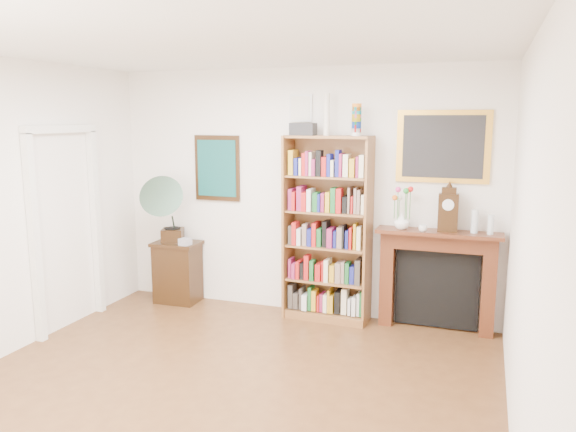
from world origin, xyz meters
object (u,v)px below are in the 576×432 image
at_px(bookshelf, 327,219).
at_px(gramophone, 165,205).
at_px(mantel_clock, 448,211).
at_px(bottle_right, 491,225).
at_px(fireplace, 437,272).
at_px(side_cabinet, 178,272).
at_px(teacup, 423,228).
at_px(flower_vase, 402,221).
at_px(cd_stack, 185,242).
at_px(bottle_left, 475,221).

bearing_deg(bookshelf, gramophone, -173.24).
distance_m(mantel_clock, bottle_right, 0.44).
bearing_deg(fireplace, bottle_right, -6.25).
height_order(side_cabinet, mantel_clock, mantel_clock).
xyz_separation_m(fireplace, gramophone, (-3.15, -0.23, 0.59)).
bearing_deg(teacup, flower_vase, 164.25).
height_order(gramophone, cd_stack, gramophone).
xyz_separation_m(flower_vase, teacup, (0.23, -0.06, -0.05)).
relative_size(side_cabinet, mantel_clock, 1.64).
distance_m(bookshelf, bottle_right, 1.70).
distance_m(cd_stack, bottle_right, 3.43).
xyz_separation_m(flower_vase, bottle_left, (0.73, 0.05, 0.03)).
height_order(flower_vase, bottle_left, bottle_left).
bearing_deg(cd_stack, flower_vase, 3.63).
bearing_deg(bottle_left, side_cabinet, -178.43).
xyz_separation_m(fireplace, teacup, (-0.15, -0.14, 0.49)).
xyz_separation_m(side_cabinet, bottle_right, (3.58, 0.07, 0.81)).
bearing_deg(teacup, bookshelf, 177.42).
xyz_separation_m(bookshelf, fireplace, (1.19, 0.09, -0.52)).
bearing_deg(flower_vase, bottle_left, 3.57).
height_order(cd_stack, bottle_right, bottle_right).
height_order(teacup, bottle_right, bottle_right).
height_order(cd_stack, teacup, teacup).
relative_size(bookshelf, fireplace, 1.84).
height_order(cd_stack, flower_vase, flower_vase).
relative_size(side_cabinet, gramophone, 0.91).
bearing_deg(fireplace, bottle_left, -5.22).
relative_size(fireplace, bottle_right, 6.42).
xyz_separation_m(fireplace, mantel_clock, (0.08, -0.06, 0.67)).
distance_m(cd_stack, bottle_left, 3.28).
relative_size(mantel_clock, bottle_left, 1.92).
distance_m(cd_stack, flower_vase, 2.55).
bearing_deg(mantel_clock, flower_vase, -178.63).
xyz_separation_m(fireplace, bottle_right, (0.50, -0.05, 0.55)).
distance_m(mantel_clock, flower_vase, 0.49).
relative_size(gramophone, bottle_left, 3.44).
height_order(bottle_left, bottle_right, bottle_left).
bearing_deg(cd_stack, gramophone, 178.47).
bearing_deg(side_cabinet, fireplace, 0.67).
distance_m(gramophone, mantel_clock, 3.24).
xyz_separation_m(bottle_left, bottle_right, (0.16, -0.02, -0.02)).
bearing_deg(fireplace, bookshelf, -175.65).
bearing_deg(flower_vase, bookshelf, -178.75).
bearing_deg(bottle_left, bottle_right, -8.37).
relative_size(side_cabinet, flower_vase, 4.41).
bearing_deg(side_cabinet, teacup, -1.96).
xyz_separation_m(fireplace, cd_stack, (-2.90, -0.24, 0.16)).
height_order(fireplace, bottle_right, bottle_right).
bearing_deg(side_cabinet, mantel_clock, -0.40).
distance_m(bottle_left, bottle_right, 0.16).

